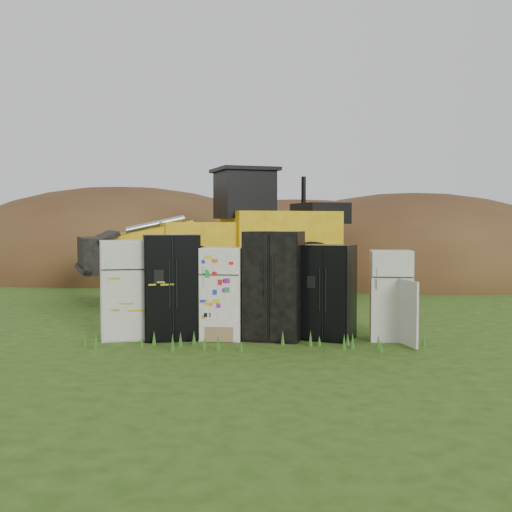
{
  "coord_description": "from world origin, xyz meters",
  "views": [
    {
      "loc": [
        0.37,
        -11.58,
        2.12
      ],
      "look_at": [
        -0.09,
        2.0,
        1.41
      ],
      "focal_mm": 45.0,
      "sensor_mm": 36.0,
      "label": 1
    }
  ],
  "objects_px": {
    "fridge_leftmost": "(123,290)",
    "fridge_black_right": "(329,292)",
    "fridge_dark_mid": "(274,285)",
    "fridge_open_door": "(391,295)",
    "wheel_loader": "(213,233)",
    "fridge_sticker": "(223,293)",
    "fridge_black_side": "(171,287)"
  },
  "relations": [
    {
      "from": "fridge_leftmost",
      "to": "fridge_black_right",
      "type": "xyz_separation_m",
      "value": [
        3.76,
        0.07,
        -0.04
      ]
    },
    {
      "from": "fridge_dark_mid",
      "to": "fridge_open_door",
      "type": "xyz_separation_m",
      "value": [
        2.12,
        0.03,
        -0.17
      ]
    },
    {
      "from": "wheel_loader",
      "to": "fridge_open_door",
      "type": "bearing_deg",
      "value": -79.54
    },
    {
      "from": "fridge_black_right",
      "to": "fridge_open_door",
      "type": "height_order",
      "value": "fridge_black_right"
    },
    {
      "from": "fridge_sticker",
      "to": "fridge_dark_mid",
      "type": "relative_size",
      "value": 0.85
    },
    {
      "from": "fridge_leftmost",
      "to": "fridge_open_door",
      "type": "bearing_deg",
      "value": -15.59
    },
    {
      "from": "fridge_open_door",
      "to": "wheel_loader",
      "type": "bearing_deg",
      "value": 126.16
    },
    {
      "from": "fridge_leftmost",
      "to": "fridge_black_side",
      "type": "bearing_deg",
      "value": -14.14
    },
    {
      "from": "fridge_black_side",
      "to": "fridge_sticker",
      "type": "relative_size",
      "value": 1.14
    },
    {
      "from": "fridge_sticker",
      "to": "fridge_dark_mid",
      "type": "height_order",
      "value": "fridge_dark_mid"
    },
    {
      "from": "fridge_dark_mid",
      "to": "wheel_loader",
      "type": "height_order",
      "value": "wheel_loader"
    },
    {
      "from": "fridge_black_side",
      "to": "fridge_black_right",
      "type": "bearing_deg",
      "value": -13.02
    },
    {
      "from": "fridge_black_side",
      "to": "wheel_loader",
      "type": "height_order",
      "value": "wheel_loader"
    },
    {
      "from": "fridge_leftmost",
      "to": "fridge_dark_mid",
      "type": "xyz_separation_m",
      "value": [
        2.76,
        0.03,
        0.08
      ]
    },
    {
      "from": "fridge_leftmost",
      "to": "fridge_sticker",
      "type": "relative_size",
      "value": 1.08
    },
    {
      "from": "fridge_sticker",
      "to": "fridge_dark_mid",
      "type": "distance_m",
      "value": 0.95
    },
    {
      "from": "fridge_open_door",
      "to": "wheel_loader",
      "type": "relative_size",
      "value": 0.21
    },
    {
      "from": "fridge_black_side",
      "to": "fridge_dark_mid",
      "type": "relative_size",
      "value": 0.97
    },
    {
      "from": "fridge_dark_mid",
      "to": "fridge_black_side",
      "type": "bearing_deg",
      "value": -168.33
    },
    {
      "from": "fridge_sticker",
      "to": "fridge_open_door",
      "type": "bearing_deg",
      "value": 6.09
    },
    {
      "from": "fridge_sticker",
      "to": "wheel_loader",
      "type": "relative_size",
      "value": 0.22
    },
    {
      "from": "fridge_leftmost",
      "to": "fridge_dark_mid",
      "type": "relative_size",
      "value": 0.92
    },
    {
      "from": "fridge_black_side",
      "to": "fridge_black_right",
      "type": "height_order",
      "value": "fridge_black_side"
    },
    {
      "from": "fridge_black_right",
      "to": "fridge_open_door",
      "type": "xyz_separation_m",
      "value": [
        1.12,
        -0.01,
        -0.05
      ]
    },
    {
      "from": "fridge_open_door",
      "to": "wheel_loader",
      "type": "distance_m",
      "value": 7.55
    },
    {
      "from": "fridge_black_right",
      "to": "fridge_open_door",
      "type": "relative_size",
      "value": 1.06
    },
    {
      "from": "fridge_open_door",
      "to": "wheel_loader",
      "type": "xyz_separation_m",
      "value": [
        -3.87,
        6.4,
        1.03
      ]
    },
    {
      "from": "fridge_leftmost",
      "to": "fridge_black_side",
      "type": "height_order",
      "value": "fridge_black_side"
    },
    {
      "from": "fridge_black_side",
      "to": "wheel_loader",
      "type": "xyz_separation_m",
      "value": [
        0.12,
        6.43,
        0.88
      ]
    },
    {
      "from": "fridge_leftmost",
      "to": "fridge_black_right",
      "type": "distance_m",
      "value": 3.76
    },
    {
      "from": "fridge_black_side",
      "to": "fridge_open_door",
      "type": "relative_size",
      "value": 1.17
    },
    {
      "from": "fridge_sticker",
      "to": "fridge_dark_mid",
      "type": "xyz_separation_m",
      "value": [
        0.94,
        -0.0,
        0.15
      ]
    }
  ]
}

